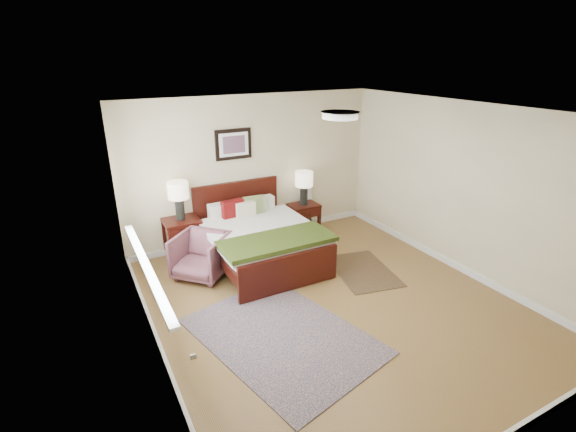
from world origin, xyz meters
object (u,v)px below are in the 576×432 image
object	(u,v)px
lamp_left	(178,194)
rug_persian	(282,336)
bed	(259,233)
nightstand_right	(304,215)
armchair	(201,256)
nightstand_left	(182,227)
lamp_right	(304,182)

from	to	relation	value
lamp_left	rug_persian	world-z (taller)	lamp_left
bed	nightstand_right	size ratio (longest dim) A/B	3.71
bed	armchair	xyz separation A→B (m)	(-0.95, 0.00, -0.16)
nightstand_left	lamp_left	xyz separation A→B (m)	(0.00, 0.02, 0.55)
nightstand_right	lamp_right	distance (m)	0.62
bed	lamp_right	size ratio (longest dim) A/B	3.25
rug_persian	nightstand_left	bearing A→B (deg)	86.71
lamp_left	armchair	xyz separation A→B (m)	(0.07, -0.74, -0.75)
lamp_left	armchair	bearing A→B (deg)	-84.78
nightstand_left	rug_persian	world-z (taller)	nightstand_left
bed	lamp_left	xyz separation A→B (m)	(-1.02, 0.74, 0.59)
bed	nightstand_right	bearing A→B (deg)	30.74
armchair	lamp_right	bearing A→B (deg)	64.91
nightstand_right	lamp_right	world-z (taller)	lamp_right
nightstand_right	bed	bearing A→B (deg)	-149.26
nightstand_left	rug_persian	size ratio (longest dim) A/B	0.30
lamp_left	armchair	distance (m)	1.06
bed	nightstand_right	world-z (taller)	bed
nightstand_right	armchair	world-z (taller)	armchair
nightstand_right	lamp_left	world-z (taller)	lamp_left
rug_persian	bed	bearing A→B (deg)	59.66
bed	armchair	world-z (taller)	bed
bed	rug_persian	world-z (taller)	bed
lamp_right	armchair	distance (m)	2.39
nightstand_left	lamp_right	size ratio (longest dim) A/B	1.08
lamp_right	rug_persian	distance (m)	3.28
nightstand_left	lamp_left	size ratio (longest dim) A/B	1.08
bed	lamp_left	size ratio (longest dim) A/B	3.25
nightstand_right	lamp_right	bearing A→B (deg)	90.00
lamp_left	lamp_right	xyz separation A→B (m)	(2.25, 0.00, -0.13)
lamp_left	lamp_right	distance (m)	2.25
bed	armchair	distance (m)	0.96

